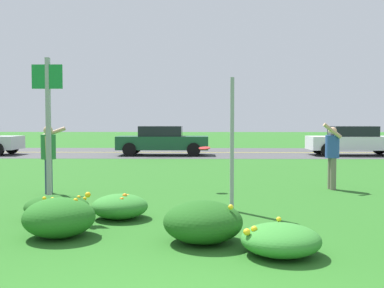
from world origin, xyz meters
name	(u,v)px	position (x,y,z in m)	size (l,w,h in m)	color
ground_plane	(192,176)	(0.00, 10.97, 0.00)	(120.00, 120.00, 0.00)	#26601E
highway_strip	(196,153)	(0.00, 21.93, 0.00)	(120.00, 8.54, 0.01)	#424244
highway_center_stripe	(196,152)	(0.00, 21.93, 0.01)	(120.00, 0.16, 0.00)	yellow
daylily_clump_front_left	(59,218)	(-1.79, 3.35, 0.29)	(1.05, 1.06, 0.61)	#23661E
daylily_clump_front_right	(203,222)	(0.31, 3.08, 0.29)	(1.11, 1.13, 0.58)	#1E5619
daylily_clump_mid_right	(120,206)	(-1.13, 4.67, 0.21)	(0.97, 0.98, 0.45)	#337F2D
daylily_clump_mid_center	(281,240)	(1.29, 2.48, 0.20)	(1.01, 1.04, 0.44)	#337F2D
daylily_clump_front_center	(57,207)	(-2.24, 4.71, 0.20)	(1.12, 1.02, 0.44)	#1E5619
sign_post_near_path	(48,120)	(-2.53, 5.18, 1.72)	(0.56, 0.10, 2.86)	#93969B
sign_post_by_roadside	(232,145)	(0.86, 5.42, 1.26)	(0.07, 0.10, 2.51)	#93969B
person_thrower_green_shirt	(49,153)	(-3.28, 7.46, 0.95)	(0.55, 0.53, 1.59)	#287038
person_catcher_blue_shirt	(332,152)	(3.52, 8.27, 0.93)	(0.48, 0.52, 1.65)	#2D4C9E
frisbee_red	(204,148)	(0.36, 8.01, 1.04)	(0.28, 0.28, 0.08)	red
car_dark_green_center_left	(163,140)	(-1.68, 20.01, 0.74)	(4.50, 2.00, 1.45)	#194C2D
car_white_center_right	(354,141)	(7.84, 20.01, 0.74)	(4.50, 2.00, 1.45)	silver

